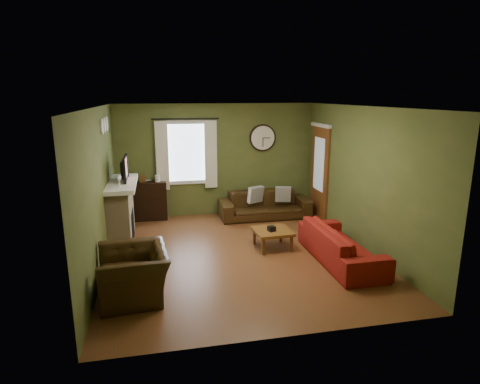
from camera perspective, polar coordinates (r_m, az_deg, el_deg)
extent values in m
cube|color=brown|center=(7.31, -0.13, -8.80)|extent=(4.60, 5.20, 0.00)
cube|color=white|center=(6.75, -0.14, 12.03)|extent=(4.60, 5.20, 0.00)
cube|color=#4E5927|center=(6.84, -19.35, 0.27)|extent=(0.00, 5.20, 2.60)
cube|color=#4E5927|center=(7.71, 16.87, 1.91)|extent=(0.00, 5.20, 2.60)
cube|color=#4E5927|center=(9.43, -3.35, 4.56)|extent=(4.60, 0.00, 2.60)
cube|color=#4E5927|center=(4.49, 6.65, -5.87)|extent=(4.60, 0.00, 2.60)
cube|color=tan|center=(8.11, -16.55, -2.96)|extent=(0.40, 1.40, 1.10)
cube|color=black|center=(8.17, -15.10, -4.58)|extent=(0.04, 0.60, 0.55)
cube|color=white|center=(7.97, -16.62, 1.12)|extent=(0.58, 1.60, 0.08)
imported|color=black|center=(8.07, -16.50, 2.84)|extent=(0.08, 0.60, 0.35)
cube|color=#994C3F|center=(8.05, -15.96, 3.26)|extent=(0.02, 0.62, 0.36)
cylinder|color=white|center=(7.48, -19.03, 8.78)|extent=(0.28, 0.28, 0.03)
cylinder|color=white|center=(7.83, -18.73, 8.99)|extent=(0.28, 0.28, 0.03)
cylinder|color=white|center=(8.18, -18.45, 9.18)|extent=(0.28, 0.28, 0.03)
cylinder|color=black|center=(9.13, -7.74, 10.28)|extent=(0.03, 0.03, 1.50)
cube|color=silver|center=(9.19, -11.01, 5.03)|extent=(0.28, 0.04, 1.55)
cube|color=silver|center=(9.27, -4.17, 5.32)|extent=(0.28, 0.04, 1.55)
cube|color=brown|center=(9.37, 11.25, 2.71)|extent=(0.05, 0.90, 2.10)
imported|color=brown|center=(9.44, -13.45, 2.12)|extent=(0.18, 0.23, 0.02)
imported|color=black|center=(9.34, 3.53, -1.79)|extent=(2.08, 0.81, 0.61)
cube|color=gray|center=(9.24, 2.23, -0.37)|extent=(0.39, 0.26, 0.38)
cube|color=gray|center=(9.32, 6.13, -0.31)|extent=(0.37, 0.20, 0.35)
imported|color=maroon|center=(7.13, 14.14, -7.24)|extent=(0.80, 2.05, 0.60)
imported|color=black|center=(5.94, -14.85, -11.16)|extent=(1.03, 1.15, 0.69)
cube|color=black|center=(7.40, 4.52, -5.24)|extent=(0.15, 0.15, 0.09)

